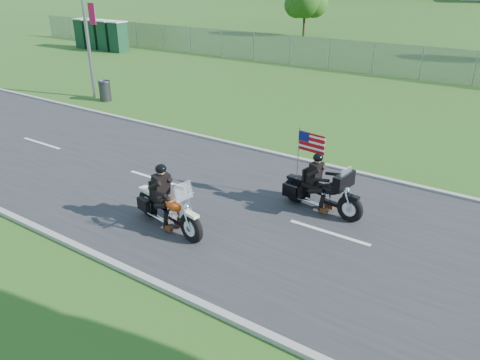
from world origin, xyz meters
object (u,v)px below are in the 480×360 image
Objects in this scene: porta_toilet_b at (107,36)px; motorcycle_follow at (322,193)px; motorcycle_lead at (168,209)px; porta_toilet_d at (84,34)px; porta_toilet_c at (95,35)px; porta_toilet_a at (118,37)px; trash_can at (105,91)px.

motorcycle_follow is (26.69, -16.00, -0.57)m from porta_toilet_b.
motorcycle_lead is 1.04× the size of motorcycle_follow.
porta_toilet_d is 32.73m from motorcycle_lead.
porta_toilet_c reaches higher than motorcycle_follow.
porta_toilet_a is 4.20m from porta_toilet_d.
porta_toilet_c is 1.00× the size of porta_toilet_d.
porta_toilet_b is 2.31× the size of trash_can.
porta_toilet_a is 2.31× the size of trash_can.
trash_can is at bearing -45.37° from porta_toilet_a.
motorcycle_lead is at bearing -38.69° from porta_toilet_b.
porta_toilet_a reaches higher than motorcycle_follow.
porta_toilet_c reaches higher than motorcycle_lead.
porta_toilet_d is 0.88× the size of motorcycle_lead.
porta_toilet_c is (-1.40, 0.00, 0.00)m from porta_toilet_b.
motorcycle_follow is 15.10m from trash_can.
motorcycle_follow is at bearing -18.77° from trash_can.
motorcycle_follow reaches higher than motorcycle_lead.
porta_toilet_a reaches higher than trash_can.
porta_toilet_b is 0.91× the size of motorcycle_follow.
porta_toilet_c and porta_toilet_d have the same top height.
porta_toilet_b reaches higher than motorcycle_lead.
porta_toilet_a is 29.93m from motorcycle_follow.
porta_toilet_a is 1.00× the size of porta_toilet_d.
motorcycle_lead is at bearing -34.79° from trash_can.
porta_toilet_d reaches higher than motorcycle_lead.
porta_toilet_b is 1.00× the size of porta_toilet_d.
porta_toilet_a and porta_toilet_c have the same top height.
porta_toilet_c is 0.88× the size of motorcycle_lead.
porta_toilet_d is 0.91× the size of motorcycle_follow.
trash_can is at bearing -41.94° from porta_toilet_b.
porta_toilet_a is 0.88× the size of motorcycle_lead.
porta_toilet_b and porta_toilet_c have the same top height.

